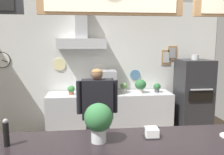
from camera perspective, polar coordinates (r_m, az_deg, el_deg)
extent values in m
cube|color=#9E9E99|center=(5.00, -3.25, 2.39)|extent=(5.18, 0.12, 2.78)
cube|color=silver|center=(4.94, -3.21, 2.31)|extent=(5.14, 0.01, 2.74)
cylinder|color=black|center=(5.18, -25.26, 3.91)|extent=(0.32, 0.02, 0.32)
cylinder|color=white|center=(5.17, -25.31, 3.89)|extent=(0.29, 0.01, 0.29)
cube|color=black|center=(5.15, -24.78, 3.68)|extent=(0.11, 0.01, 0.05)
cylinder|color=beige|center=(4.94, -12.77, 3.13)|extent=(0.25, 0.02, 0.25)
cylinder|color=white|center=(4.93, -3.04, 1.65)|extent=(0.29, 0.02, 0.29)
cylinder|color=teal|center=(5.04, 5.68, 0.66)|extent=(0.22, 0.02, 0.22)
cube|color=#997047|center=(5.23, 14.54, 5.82)|extent=(0.19, 0.02, 0.31)
cube|color=gray|center=(5.22, 14.58, 5.81)|extent=(0.14, 0.01, 0.22)
cube|color=#997047|center=(5.19, 13.10, 4.81)|extent=(0.20, 0.02, 0.32)
cube|color=#B1B1B1|center=(5.18, 13.14, 4.80)|extent=(0.14, 0.01, 0.23)
cube|color=#B7BABF|center=(4.74, -7.42, 8.22)|extent=(0.98, 0.34, 0.20)
cube|color=#B7BABF|center=(4.81, -7.52, 13.74)|extent=(0.24, 0.24, 0.72)
cube|color=black|center=(2.27, 0.79, -15.99)|extent=(4.06, 0.72, 0.03)
cube|color=#B7BABF|center=(4.82, -0.52, -9.18)|extent=(2.49, 0.60, 0.92)
cube|color=#929499|center=(4.92, -0.52, -12.42)|extent=(2.37, 0.55, 0.02)
cube|color=#232326|center=(5.06, 19.19, -4.87)|extent=(0.62, 0.62, 1.59)
cube|color=black|center=(4.75, 20.92, -4.26)|extent=(0.47, 0.02, 0.20)
cube|color=silver|center=(4.71, 21.10, -2.76)|extent=(0.44, 0.02, 0.02)
cylinder|color=silver|center=(4.94, 19.67, 4.69)|extent=(0.14, 0.14, 0.10)
cube|color=#232328|center=(3.74, -3.53, -15.60)|extent=(0.35, 0.21, 0.80)
cube|color=black|center=(3.51, -3.64, -5.22)|extent=(0.46, 0.23, 0.58)
cylinder|color=black|center=(3.53, 0.74, -4.63)|extent=(0.08, 0.08, 0.50)
cylinder|color=black|center=(3.49, -8.06, -4.85)|extent=(0.08, 0.08, 0.50)
sphere|color=brown|center=(3.44, -3.69, 0.75)|extent=(0.17, 0.17, 0.17)
ellipsoid|color=olive|center=(3.43, -3.70, 1.39)|extent=(0.16, 0.16, 0.09)
cube|color=#A3A5AD|center=(4.63, -1.94, -1.15)|extent=(0.47, 0.38, 0.46)
cylinder|color=#4C4C51|center=(4.41, -2.94, -1.96)|extent=(0.06, 0.06, 0.06)
cube|color=black|center=(4.44, -1.70, -4.35)|extent=(0.42, 0.10, 0.04)
sphere|color=black|center=(4.42, 0.07, -0.40)|extent=(0.04, 0.04, 0.04)
cylinder|color=#9E563D|center=(4.66, -9.95, -3.73)|extent=(0.10, 0.10, 0.06)
ellipsoid|color=#387A3D|center=(4.64, -9.97, -2.76)|extent=(0.14, 0.14, 0.13)
cylinder|color=beige|center=(4.76, 6.96, -3.19)|extent=(0.13, 0.13, 0.09)
ellipsoid|color=#2D6638|center=(4.73, 6.99, -1.70)|extent=(0.23, 0.23, 0.20)
cylinder|color=#4C4C51|center=(4.87, 10.91, -3.15)|extent=(0.10, 0.10, 0.07)
ellipsoid|color=#2D6638|center=(4.86, 10.94, -2.14)|extent=(0.15, 0.15, 0.13)
cylinder|color=beige|center=(4.75, 2.89, -3.20)|extent=(0.09, 0.09, 0.09)
ellipsoid|color=#5B844C|center=(4.73, 2.90, -2.08)|extent=(0.15, 0.15, 0.13)
cylinder|color=silver|center=(2.26, -3.29, -13.72)|extent=(0.14, 0.14, 0.14)
cylinder|color=gray|center=(2.28, -3.28, -14.80)|extent=(0.13, 0.13, 0.05)
ellipsoid|color=#2D6638|center=(2.20, -3.33, -9.72)|extent=(0.27, 0.27, 0.27)
cube|color=#262628|center=(2.42, 9.61, -13.98)|extent=(0.15, 0.15, 0.01)
cylinder|color=#262628|center=(2.38, 7.90, -13.07)|extent=(0.01, 0.01, 0.10)
cylinder|color=#262628|center=(2.42, 11.36, -12.80)|extent=(0.01, 0.01, 0.10)
cube|color=white|center=(2.40, 9.64, -13.05)|extent=(0.12, 0.12, 0.09)
cylinder|color=black|center=(2.36, -24.45, -12.61)|extent=(0.05, 0.05, 0.22)
sphere|color=gray|center=(2.31, -24.65, -9.69)|extent=(0.05, 0.05, 0.05)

